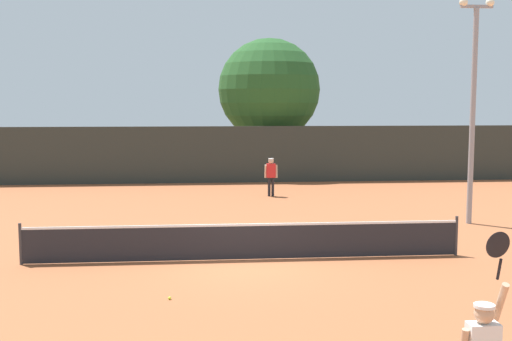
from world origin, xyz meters
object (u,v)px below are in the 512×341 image
Objects in this scene: light_pole at (473,96)px; large_tree at (269,90)px; parked_car_near at (256,155)px; tennis_ball at (170,298)px; player_receiving at (271,173)px.

light_pole is 0.99× the size of large_tree.
parked_car_near is at bearing 106.43° from light_pole.
large_tree is at bearing 78.58° from tennis_ball.
light_pole reaches higher than parked_car_near.
large_tree reaches higher than light_pole.
large_tree is 5.80m from parked_car_near.
light_pole reaches higher than player_receiving.
tennis_ball is 0.01× the size of large_tree.
large_tree is at bearing 109.55° from light_pole.
large_tree is 1.78× the size of parked_car_near.
parked_car_near is (0.44, 12.18, -0.24)m from player_receiving.
tennis_ball is 23.29m from large_tree.
parked_car_near reaches higher than player_receiving.
large_tree is (-5.25, 14.79, 0.47)m from light_pole.
light_pole is at bearing 37.73° from tennis_ball.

